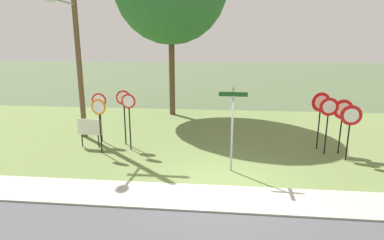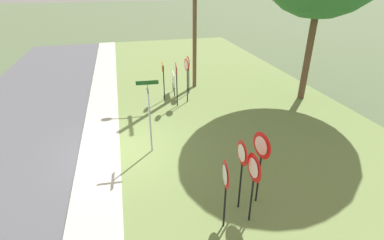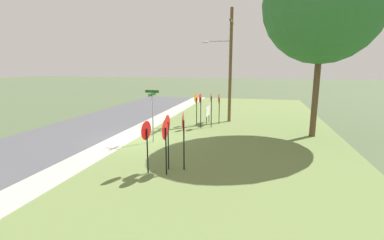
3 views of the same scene
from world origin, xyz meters
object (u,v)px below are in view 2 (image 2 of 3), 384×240
object	(u,v)px
yield_sign_near_left	(225,180)
yield_sign_far_left	(253,173)
stop_sign_far_center	(187,72)
yield_sign_near_right	(241,160)
yield_sign_far_right	(261,152)
street_name_post	(149,111)
stop_sign_near_left	(188,67)
utility_pole	(192,11)
stop_sign_far_left	(176,76)
stop_sign_near_right	(163,72)
notice_board	(174,80)

from	to	relation	value
yield_sign_near_left	yield_sign_far_left	size ratio (longest dim) A/B	0.96
stop_sign_far_center	yield_sign_far_left	distance (m)	9.02
yield_sign_near_right	yield_sign_far_right	xyz separation A→B (m)	(-0.12, 0.64, 0.09)
yield_sign_near_right	street_name_post	distance (m)	4.38
stop_sign_near_left	utility_pole	xyz separation A→B (m)	(-1.12, 0.50, 2.95)
stop_sign_near_left	stop_sign_far_left	world-z (taller)	stop_sign_far_left
stop_sign_far_left	utility_pole	distance (m)	4.30
yield_sign_far_left	street_name_post	distance (m)	4.93
stop_sign_near_right	street_name_post	size ratio (longest dim) A/B	0.76
yield_sign_near_left	utility_pole	world-z (taller)	utility_pole
stop_sign_near_right	yield_sign_far_right	xyz separation A→B (m)	(8.95, 1.46, 0.21)
stop_sign_near_left	stop_sign_far_left	bearing A→B (deg)	-32.82
yield_sign_far_left	notice_board	distance (m)	10.46
notice_board	utility_pole	bearing A→B (deg)	129.42
stop_sign_near_left	yield_sign_far_right	bearing A→B (deg)	-1.82
yield_sign_near_right	street_name_post	bearing A→B (deg)	-150.71
yield_sign_far_left	utility_pole	distance (m)	11.81
stop_sign_far_left	notice_board	bearing A→B (deg)	178.54
stop_sign_far_center	yield_sign_near_left	size ratio (longest dim) A/B	1.13
utility_pole	yield_sign_near_right	bearing A→B (deg)	-6.66
yield_sign_far_right	stop_sign_near_right	bearing A→B (deg)	178.85
yield_sign_near_right	utility_pole	distance (m)	11.25
yield_sign_near_left	street_name_post	bearing A→B (deg)	-154.41
stop_sign_far_center	yield_sign_near_left	distance (m)	9.09
street_name_post	notice_board	distance (m)	6.44
stop_sign_near_right	yield_sign_near_right	bearing A→B (deg)	14.54
yield_sign_far_left	notice_board	size ratio (longest dim) A/B	1.80
yield_sign_far_right	utility_pole	size ratio (longest dim) A/B	0.29
stop_sign_near_left	notice_board	bearing A→B (deg)	-101.50
yield_sign_far_left	street_name_post	xyz separation A→B (m)	(-4.40, -2.24, 0.10)
stop_sign_near_left	yield_sign_near_right	distance (m)	9.72
street_name_post	notice_board	size ratio (longest dim) A/B	2.37
stop_sign_near_left	yield_sign_near_right	size ratio (longest dim) A/B	0.97
yield_sign_near_left	utility_pole	size ratio (longest dim) A/B	0.26
stop_sign_near_left	street_name_post	distance (m)	6.55
stop_sign_far_left	yield_sign_far_left	size ratio (longest dim) A/B	1.06
stop_sign_near_right	stop_sign_far_left	world-z (taller)	stop_sign_far_left
stop_sign_far_center	street_name_post	distance (m)	5.26
stop_sign_near_left	yield_sign_near_left	world-z (taller)	stop_sign_near_left
utility_pole	notice_board	size ratio (longest dim) A/B	6.75
yield_sign_near_left	yield_sign_far_right	distance (m)	1.52
stop_sign_near_right	utility_pole	bearing A→B (deg)	139.28
stop_sign_far_left	yield_sign_far_left	bearing A→B (deg)	6.78
utility_pole	notice_board	xyz separation A→B (m)	(0.96, -1.36, -3.73)
stop_sign_near_left	stop_sign_near_right	bearing A→B (deg)	-69.51
stop_sign_near_left	yield_sign_near_left	size ratio (longest dim) A/B	1.04
stop_sign_near_left	stop_sign_near_right	xyz separation A→B (m)	(0.62, -1.58, -0.00)
stop_sign_far_left	notice_board	size ratio (longest dim) A/B	1.91
utility_pole	stop_sign_near_left	bearing A→B (deg)	-24.33
stop_sign_far_center	utility_pole	distance (m)	3.79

